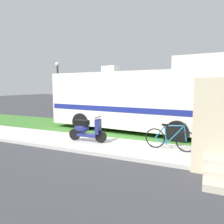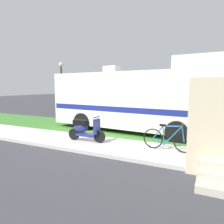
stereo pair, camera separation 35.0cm
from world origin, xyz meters
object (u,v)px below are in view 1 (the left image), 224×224
at_px(motorhome_rv, 134,99).
at_px(street_lamp_post, 58,84).
at_px(scooter, 86,129).
at_px(pickup_truck_near, 166,105).
at_px(pickup_truck_far, 116,100).
at_px(bicycle, 170,139).

relative_size(motorhome_rv, street_lamp_post, 2.12).
xyz_separation_m(scooter, street_lamp_post, (-5.02, 4.73, 1.75)).
bearing_deg(pickup_truck_near, street_lamp_post, -157.81).
bearing_deg(motorhome_rv, pickup_truck_far, 118.85).
xyz_separation_m(pickup_truck_near, pickup_truck_far, (-5.08, 3.33, 0.03)).
distance_m(pickup_truck_near, pickup_truck_far, 6.07).
bearing_deg(motorhome_rv, bicycle, -51.81).
distance_m(scooter, bicycle, 3.09).
bearing_deg(street_lamp_post, pickup_truck_near, 22.19).
xyz_separation_m(scooter, pickup_truck_far, (-3.41, 10.80, 0.41)).
bearing_deg(bicycle, pickup_truck_far, 121.45).
distance_m(bicycle, pickup_truck_near, 7.43).
bearing_deg(scooter, pickup_truck_far, 107.53).
xyz_separation_m(bicycle, street_lamp_post, (-8.11, 4.55, 1.83)).
height_order(pickup_truck_near, pickup_truck_far, pickup_truck_far).
xyz_separation_m(scooter, bicycle, (3.08, 0.18, -0.08)).
relative_size(scooter, street_lamp_post, 0.41).
relative_size(bicycle, pickup_truck_near, 0.30).
relative_size(bicycle, pickup_truck_far, 0.28).
distance_m(bicycle, street_lamp_post, 9.48).
bearing_deg(pickup_truck_near, scooter, -102.60).
bearing_deg(bicycle, street_lamp_post, 150.68).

